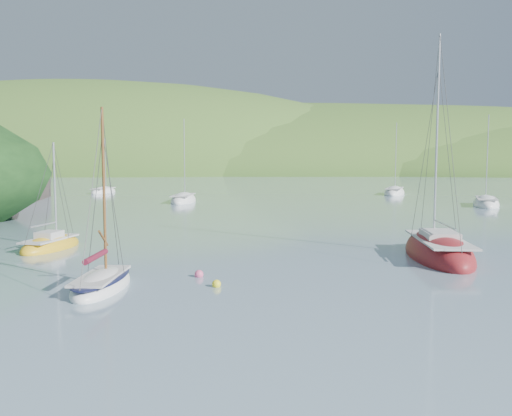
{
  "coord_description": "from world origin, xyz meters",
  "views": [
    {
      "loc": [
        1.67,
        -22.38,
        5.65
      ],
      "look_at": [
        1.05,
        8.0,
        2.73
      ],
      "focal_mm": 40.0,
      "sensor_mm": 36.0,
      "label": 1
    }
  ],
  "objects_px": {
    "distant_sloop_c": "(104,192)",
    "daysailer_white": "(101,284)",
    "distant_sloop_d": "(486,204)",
    "sailboat_yellow": "(51,246)",
    "distant_sloop_b": "(394,193)",
    "sloop_red": "(438,253)",
    "distant_sloop_a": "(183,201)"
  },
  "relations": [
    {
      "from": "distant_sloop_a",
      "to": "distant_sloop_b",
      "type": "distance_m",
      "value": 30.35
    },
    {
      "from": "distant_sloop_a",
      "to": "distant_sloop_d",
      "type": "relative_size",
      "value": 0.98
    },
    {
      "from": "distant_sloop_b",
      "to": "distant_sloop_d",
      "type": "height_order",
      "value": "distant_sloop_b"
    },
    {
      "from": "daysailer_white",
      "to": "distant_sloop_a",
      "type": "bearing_deg",
      "value": 95.38
    },
    {
      "from": "sloop_red",
      "to": "distant_sloop_c",
      "type": "relative_size",
      "value": 1.54
    },
    {
      "from": "sloop_red",
      "to": "distant_sloop_d",
      "type": "distance_m",
      "value": 34.13
    },
    {
      "from": "sloop_red",
      "to": "distant_sloop_b",
      "type": "bearing_deg",
      "value": 82.77
    },
    {
      "from": "sailboat_yellow",
      "to": "distant_sloop_a",
      "type": "relative_size",
      "value": 0.66
    },
    {
      "from": "sloop_red",
      "to": "sailboat_yellow",
      "type": "height_order",
      "value": "sloop_red"
    },
    {
      "from": "distant_sloop_d",
      "to": "sailboat_yellow",
      "type": "bearing_deg",
      "value": -125.05
    },
    {
      "from": "sailboat_yellow",
      "to": "distant_sloop_d",
      "type": "height_order",
      "value": "distant_sloop_d"
    },
    {
      "from": "distant_sloop_b",
      "to": "distant_sloop_a",
      "type": "bearing_deg",
      "value": -136.25
    },
    {
      "from": "distant_sloop_a",
      "to": "distant_sloop_c",
      "type": "height_order",
      "value": "distant_sloop_a"
    },
    {
      "from": "daysailer_white",
      "to": "distant_sloop_b",
      "type": "bearing_deg",
      "value": 67.81
    },
    {
      "from": "distant_sloop_a",
      "to": "distant_sloop_d",
      "type": "height_order",
      "value": "distant_sloop_d"
    },
    {
      "from": "sailboat_yellow",
      "to": "distant_sloop_c",
      "type": "bearing_deg",
      "value": 114.58
    },
    {
      "from": "distant_sloop_c",
      "to": "distant_sloop_d",
      "type": "height_order",
      "value": "distant_sloop_d"
    },
    {
      "from": "distant_sloop_c",
      "to": "sloop_red",
      "type": "bearing_deg",
      "value": -44.91
    },
    {
      "from": "distant_sloop_a",
      "to": "distant_sloop_d",
      "type": "bearing_deg",
      "value": -4.32
    },
    {
      "from": "distant_sloop_c",
      "to": "daysailer_white",
      "type": "bearing_deg",
      "value": -62.06
    },
    {
      "from": "distant_sloop_b",
      "to": "distant_sloop_c",
      "type": "bearing_deg",
      "value": -164.71
    },
    {
      "from": "distant_sloop_c",
      "to": "distant_sloop_d",
      "type": "xyz_separation_m",
      "value": [
        47.08,
        -19.13,
        0.03
      ]
    },
    {
      "from": "daysailer_white",
      "to": "distant_sloop_c",
      "type": "relative_size",
      "value": 0.95
    },
    {
      "from": "distant_sloop_c",
      "to": "distant_sloop_d",
      "type": "relative_size",
      "value": 0.8
    },
    {
      "from": "daysailer_white",
      "to": "distant_sloop_c",
      "type": "xyz_separation_m",
      "value": [
        -16.53,
        57.53,
        -0.04
      ]
    },
    {
      "from": "daysailer_white",
      "to": "sailboat_yellow",
      "type": "relative_size",
      "value": 1.18
    },
    {
      "from": "sailboat_yellow",
      "to": "distant_sloop_c",
      "type": "height_order",
      "value": "distant_sloop_c"
    },
    {
      "from": "distant_sloop_b",
      "to": "distant_sloop_c",
      "type": "xyz_separation_m",
      "value": [
        -41.03,
        1.88,
        -0.03
      ]
    },
    {
      "from": "distant_sloop_b",
      "to": "distant_sloop_c",
      "type": "distance_m",
      "value": 41.07
    },
    {
      "from": "daysailer_white",
      "to": "sloop_red",
      "type": "height_order",
      "value": "sloop_red"
    },
    {
      "from": "distant_sloop_b",
      "to": "distant_sloop_d",
      "type": "xyz_separation_m",
      "value": [
        6.06,
        -17.25,
        -0.0
      ]
    },
    {
      "from": "daysailer_white",
      "to": "distant_sloop_d",
      "type": "xyz_separation_m",
      "value": [
        30.55,
        38.4,
        -0.02
      ]
    }
  ]
}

